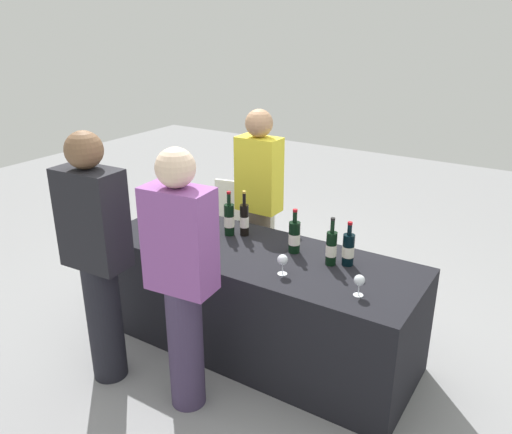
{
  "coord_description": "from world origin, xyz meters",
  "views": [
    {
      "loc": [
        1.71,
        -2.69,
        2.26
      ],
      "look_at": [
        0.0,
        0.0,
        1.02
      ],
      "focal_mm": 36.29,
      "sensor_mm": 36.0,
      "label": 1
    }
  ],
  "objects_px": {
    "wine_bottle_1": "(192,213)",
    "wine_bottle_5": "(331,248)",
    "wine_bottle_2": "(229,219)",
    "server_pouring": "(259,199)",
    "guest_0": "(97,253)",
    "wine_bottle_6": "(348,249)",
    "wine_bottle_3": "(244,220)",
    "wine_glass_1": "(190,224)",
    "wine_bottle_0": "(172,209)",
    "menu_board": "(245,225)",
    "wine_glass_0": "(165,226)",
    "wine_glass_2": "(283,261)",
    "guest_1": "(182,276)",
    "wine_glass_3": "(359,281)",
    "wine_bottle_4": "(294,237)"
  },
  "relations": [
    {
      "from": "wine_glass_1",
      "to": "server_pouring",
      "type": "height_order",
      "value": "server_pouring"
    },
    {
      "from": "wine_bottle_3",
      "to": "guest_1",
      "type": "height_order",
      "value": "guest_1"
    },
    {
      "from": "guest_0",
      "to": "wine_glass_0",
      "type": "bearing_deg",
      "value": 85.27
    },
    {
      "from": "wine_bottle_5",
      "to": "guest_1",
      "type": "distance_m",
      "value": 0.98
    },
    {
      "from": "menu_board",
      "to": "guest_0",
      "type": "bearing_deg",
      "value": -97.65
    },
    {
      "from": "wine_bottle_6",
      "to": "wine_bottle_2",
      "type": "bearing_deg",
      "value": -179.55
    },
    {
      "from": "server_pouring",
      "to": "menu_board",
      "type": "bearing_deg",
      "value": -45.28
    },
    {
      "from": "wine_glass_1",
      "to": "server_pouring",
      "type": "xyz_separation_m",
      "value": [
        0.15,
        0.69,
        0.01
      ]
    },
    {
      "from": "wine_bottle_3",
      "to": "guest_0",
      "type": "height_order",
      "value": "guest_0"
    },
    {
      "from": "wine_bottle_0",
      "to": "menu_board",
      "type": "distance_m",
      "value": 1.05
    },
    {
      "from": "wine_glass_0",
      "to": "wine_glass_1",
      "type": "height_order",
      "value": "wine_glass_1"
    },
    {
      "from": "wine_bottle_5",
      "to": "server_pouring",
      "type": "distance_m",
      "value": 1.03
    },
    {
      "from": "wine_bottle_2",
      "to": "wine_bottle_4",
      "type": "height_order",
      "value": "wine_bottle_2"
    },
    {
      "from": "wine_bottle_2",
      "to": "wine_bottle_6",
      "type": "distance_m",
      "value": 0.92
    },
    {
      "from": "wine_bottle_3",
      "to": "wine_glass_1",
      "type": "xyz_separation_m",
      "value": [
        -0.3,
        -0.25,
        -0.01
      ]
    },
    {
      "from": "wine_bottle_2",
      "to": "server_pouring",
      "type": "height_order",
      "value": "server_pouring"
    },
    {
      "from": "wine_bottle_1",
      "to": "wine_bottle_3",
      "type": "distance_m",
      "value": 0.42
    },
    {
      "from": "wine_glass_0",
      "to": "guest_0",
      "type": "xyz_separation_m",
      "value": [
        -0.02,
        -0.61,
        0.03
      ]
    },
    {
      "from": "wine_bottle_2",
      "to": "wine_glass_3",
      "type": "distance_m",
      "value": 1.18
    },
    {
      "from": "wine_bottle_2",
      "to": "wine_glass_2",
      "type": "xyz_separation_m",
      "value": [
        0.64,
        -0.33,
        -0.03
      ]
    },
    {
      "from": "wine_glass_0",
      "to": "guest_0",
      "type": "height_order",
      "value": "guest_0"
    },
    {
      "from": "wine_glass_1",
      "to": "wine_glass_2",
      "type": "distance_m",
      "value": 0.85
    },
    {
      "from": "wine_glass_2",
      "to": "menu_board",
      "type": "distance_m",
      "value": 1.73
    },
    {
      "from": "wine_bottle_5",
      "to": "wine_glass_2",
      "type": "bearing_deg",
      "value": -123.93
    },
    {
      "from": "wine_bottle_1",
      "to": "wine_bottle_5",
      "type": "bearing_deg",
      "value": -0.88
    },
    {
      "from": "wine_bottle_1",
      "to": "wine_bottle_5",
      "type": "xyz_separation_m",
      "value": [
        1.15,
        -0.02,
        0.0
      ]
    },
    {
      "from": "wine_bottle_3",
      "to": "wine_bottle_5",
      "type": "bearing_deg",
      "value": -7.65
    },
    {
      "from": "wine_bottle_3",
      "to": "menu_board",
      "type": "bearing_deg",
      "value": 123.65
    },
    {
      "from": "wine_glass_1",
      "to": "guest_0",
      "type": "distance_m",
      "value": 0.74
    },
    {
      "from": "wine_glass_0",
      "to": "wine_glass_2",
      "type": "xyz_separation_m",
      "value": [
        0.96,
        -0.01,
        -0.01
      ]
    },
    {
      "from": "wine_glass_1",
      "to": "wine_bottle_0",
      "type": "bearing_deg",
      "value": 152.17
    },
    {
      "from": "wine_glass_3",
      "to": "guest_1",
      "type": "distance_m",
      "value": 1.01
    },
    {
      "from": "wine_bottle_2",
      "to": "guest_0",
      "type": "distance_m",
      "value": 0.99
    },
    {
      "from": "wine_bottle_1",
      "to": "wine_bottle_5",
      "type": "distance_m",
      "value": 1.15
    },
    {
      "from": "wine_glass_1",
      "to": "wine_bottle_5",
      "type": "bearing_deg",
      "value": 8.51
    },
    {
      "from": "wine_bottle_3",
      "to": "wine_glass_1",
      "type": "distance_m",
      "value": 0.39
    },
    {
      "from": "wine_bottle_3",
      "to": "server_pouring",
      "type": "height_order",
      "value": "server_pouring"
    },
    {
      "from": "wine_glass_0",
      "to": "wine_glass_1",
      "type": "relative_size",
      "value": 0.96
    },
    {
      "from": "wine_bottle_0",
      "to": "guest_1",
      "type": "xyz_separation_m",
      "value": [
        0.79,
        -0.82,
        0.01
      ]
    },
    {
      "from": "guest_0",
      "to": "menu_board",
      "type": "bearing_deg",
      "value": 91.06
    },
    {
      "from": "wine_bottle_0",
      "to": "wine_bottle_5",
      "type": "xyz_separation_m",
      "value": [
        1.35,
        -0.01,
        0.01
      ]
    },
    {
      "from": "wine_bottle_3",
      "to": "wine_bottle_6",
      "type": "relative_size",
      "value": 1.15
    },
    {
      "from": "wine_bottle_4",
      "to": "wine_glass_3",
      "type": "height_order",
      "value": "wine_bottle_4"
    },
    {
      "from": "wine_bottle_1",
      "to": "wine_bottle_2",
      "type": "distance_m",
      "value": 0.32
    },
    {
      "from": "wine_bottle_2",
      "to": "wine_bottle_5",
      "type": "bearing_deg",
      "value": -3.21
    },
    {
      "from": "wine_glass_3",
      "to": "wine_bottle_5",
      "type": "bearing_deg",
      "value": 137.32
    },
    {
      "from": "wine_glass_3",
      "to": "wine_bottle_4",
      "type": "bearing_deg",
      "value": 151.79
    },
    {
      "from": "wine_bottle_2",
      "to": "menu_board",
      "type": "distance_m",
      "value": 1.13
    },
    {
      "from": "wine_bottle_1",
      "to": "wine_bottle_2",
      "type": "height_order",
      "value": "wine_bottle_2"
    },
    {
      "from": "wine_bottle_5",
      "to": "menu_board",
      "type": "distance_m",
      "value": 1.68
    }
  ]
}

